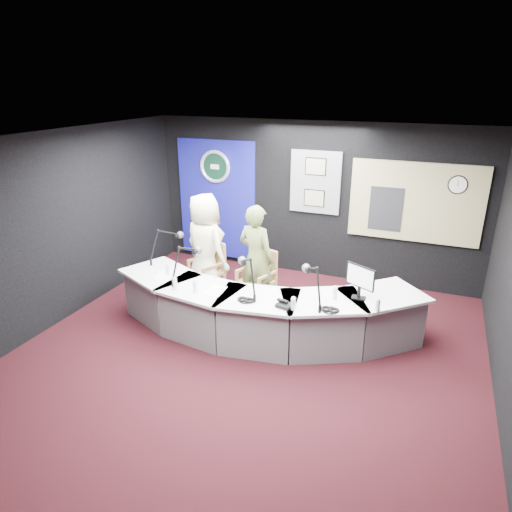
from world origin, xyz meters
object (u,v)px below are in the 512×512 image
at_px(person_woman, 256,258).
at_px(armchair_left, 206,270).
at_px(person_man, 205,247).
at_px(armchair_right, 256,282).
at_px(broadcast_desk, 259,311).

bearing_deg(person_woman, armchair_left, 9.92).
height_order(armchair_left, person_man, person_man).
bearing_deg(armchair_right, person_woman, 0.00).
bearing_deg(armchair_left, broadcast_desk, -3.29).
distance_m(armchair_right, person_man, 1.02).
height_order(armchair_left, person_woman, person_woman).
bearing_deg(armchair_left, person_man, 0.00).
relative_size(broadcast_desk, armchair_right, 5.07).
relative_size(armchair_left, person_woman, 0.56).
relative_size(person_man, person_woman, 1.04).
relative_size(armchair_left, person_man, 0.54).
relative_size(broadcast_desk, armchair_left, 4.68).
bearing_deg(broadcast_desk, person_woman, 115.05).
distance_m(broadcast_desk, person_woman, 0.95).
distance_m(person_man, person_woman, 0.92).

